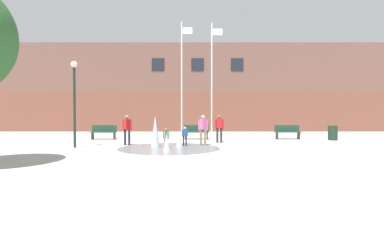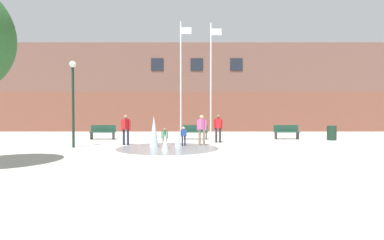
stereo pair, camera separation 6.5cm
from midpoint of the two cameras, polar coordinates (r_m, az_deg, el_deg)
The scene contains 15 objects.
ground_plane at distance 9.12m, azimuth 2.88°, elevation -9.53°, with size 100.00×100.00×0.00m, color #B2ADA3.
library_building at distance 29.67m, azimuth 0.85°, elevation 5.80°, with size 36.00×6.05×7.90m.
splash_fountain at distance 14.79m, azimuth -5.63°, elevation -3.46°, with size 4.92×4.92×1.57m.
park_bench_far_left at distance 19.96m, azimuth -16.58°, elevation -2.17°, with size 1.60×0.44×0.91m.
park_bench_under_left_flagpole at distance 19.20m, azimuth 0.68°, elevation -2.25°, with size 1.60×0.44×0.91m.
park_bench_center at distance 20.19m, azimuth 17.60°, elevation -2.14°, with size 1.60×0.44×0.91m.
child_in_fountain at distance 15.48m, azimuth -1.53°, elevation -2.80°, with size 0.31×0.20×0.99m.
teen_by_trashcan at distance 17.13m, azimuth 5.08°, elevation -1.20°, with size 0.50×0.21×1.59m.
adult_near_bench at distance 16.15m, azimuth -12.42°, elevation -1.39°, with size 0.50×0.39×1.59m.
child_running at distance 14.35m, azimuth -5.13°, elevation -3.15°, with size 0.31×0.22×0.99m.
adult_in_red at distance 15.66m, azimuth 1.96°, elevation -1.45°, with size 0.50×0.39×1.59m.
flagpole_left at distance 21.27m, azimuth -2.02°, elevation 8.39°, with size 0.80×0.10×8.08m.
flagpole_right at distance 21.30m, azimuth 3.73°, elevation 8.26°, with size 0.80×0.10×7.99m.
lamp_post_left_lane at distance 15.80m, azimuth -21.65°, elevation 5.02°, with size 0.32×0.32×4.24m.
trash_can at distance 20.50m, azimuth 25.11°, elevation -2.24°, with size 0.56×0.56×0.90m, color #193323.
Camera 1 is at (-0.49, -8.94, 1.75)m, focal length 28.00 mm.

